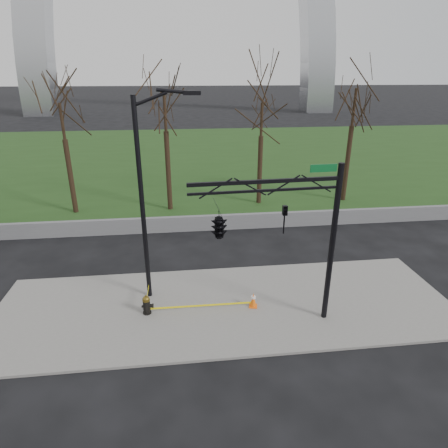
{
  "coord_description": "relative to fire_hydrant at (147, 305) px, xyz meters",
  "views": [
    {
      "loc": [
        -1.59,
        -12.71,
        8.73
      ],
      "look_at": [
        0.16,
        2.0,
        2.76
      ],
      "focal_mm": 30.46,
      "sensor_mm": 36.0,
      "label": 1
    }
  ],
  "objects": [
    {
      "name": "grass_strip",
      "position": [
        3.06,
        30.21,
        -0.44
      ],
      "size": [
        120.0,
        40.0,
        0.06
      ],
      "primitive_type": "cube",
      "color": "#1F3E16",
      "rests_on": "ground"
    },
    {
      "name": "tree_row",
      "position": [
        -2.39,
        12.21,
        3.64
      ],
      "size": [
        35.1,
        4.0,
        8.21
      ],
      "color": "black",
      "rests_on": "ground"
    },
    {
      "name": "ground",
      "position": [
        3.06,
        0.21,
        -0.47
      ],
      "size": [
        500.0,
        500.0,
        0.0
      ],
      "primitive_type": "plane",
      "color": "black",
      "rests_on": "ground"
    },
    {
      "name": "guardrail",
      "position": [
        3.06,
        8.21,
        -0.02
      ],
      "size": [
        60.0,
        0.3,
        0.9
      ],
      "primitive_type": "cube",
      "color": "#59595B",
      "rests_on": "ground"
    },
    {
      "name": "fire_hydrant",
      "position": [
        0.0,
        0.0,
        0.0
      ],
      "size": [
        0.49,
        0.32,
        0.8
      ],
      "rotation": [
        0.0,
        0.0,
        -0.1
      ],
      "color": "black",
      "rests_on": "sidewalk"
    },
    {
      "name": "traffic_signal_mast",
      "position": [
        3.42,
        -1.17,
        3.68
      ],
      "size": [
        5.1,
        2.51,
        6.0
      ],
      "rotation": [
        0.0,
        0.0,
        0.05
      ],
      "color": "black",
      "rests_on": "ground"
    },
    {
      "name": "street_light",
      "position": [
        0.24,
        1.24,
        4.23
      ],
      "size": [
        2.39,
        0.45,
        8.21
      ],
      "rotation": [
        0.0,
        0.0,
        -0.11
      ],
      "color": "black",
      "rests_on": "ground"
    },
    {
      "name": "caution_tape",
      "position": [
        1.57,
        0.13,
        -0.1
      ],
      "size": [
        4.13,
        1.3,
        0.41
      ],
      "color": "yellow",
      "rests_on": "ground"
    },
    {
      "name": "sidewalk",
      "position": [
        3.06,
        0.21,
        -0.42
      ],
      "size": [
        18.0,
        6.0,
        0.1
      ],
      "primitive_type": "cube",
      "color": "slate",
      "rests_on": "ground"
    },
    {
      "name": "traffic_cone",
      "position": [
        4.11,
        -0.04,
        -0.06
      ],
      "size": [
        0.37,
        0.37,
        0.61
      ],
      "rotation": [
        0.0,
        0.0,
        -0.21
      ],
      "color": "#FF630D",
      "rests_on": "sidewalk"
    }
  ]
}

